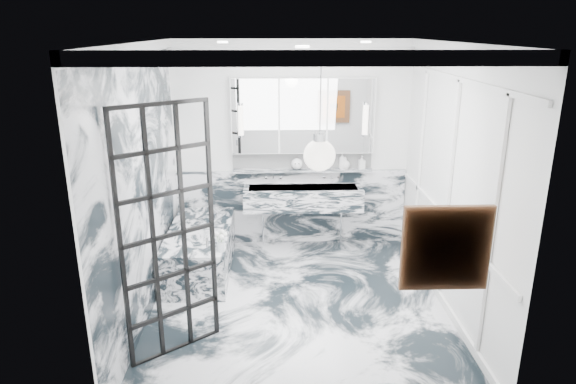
{
  "coord_description": "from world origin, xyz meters",
  "views": [
    {
      "loc": [
        -0.26,
        -5.04,
        2.93
      ],
      "look_at": [
        -0.09,
        0.5,
        1.15
      ],
      "focal_mm": 32.0,
      "sensor_mm": 36.0,
      "label": 1
    }
  ],
  "objects_px": {
    "mirror_cabinet": "(303,116)",
    "bathtub": "(200,250)",
    "crittall_door": "(169,235)",
    "trough_sink": "(303,198)"
  },
  "relations": [
    {
      "from": "mirror_cabinet",
      "to": "bathtub",
      "type": "bearing_deg",
      "value": -147.94
    },
    {
      "from": "crittall_door",
      "to": "bathtub",
      "type": "distance_m",
      "value": 1.9
    },
    {
      "from": "crittall_door",
      "to": "mirror_cabinet",
      "type": "bearing_deg",
      "value": 24.97
    },
    {
      "from": "mirror_cabinet",
      "to": "bathtub",
      "type": "height_order",
      "value": "mirror_cabinet"
    },
    {
      "from": "crittall_door",
      "to": "mirror_cabinet",
      "type": "relative_size",
      "value": 1.23
    },
    {
      "from": "bathtub",
      "to": "mirror_cabinet",
      "type": "bearing_deg",
      "value": 32.06
    },
    {
      "from": "trough_sink",
      "to": "bathtub",
      "type": "bearing_deg",
      "value": -153.52
    },
    {
      "from": "mirror_cabinet",
      "to": "bathtub",
      "type": "relative_size",
      "value": 1.15
    },
    {
      "from": "crittall_door",
      "to": "bathtub",
      "type": "relative_size",
      "value": 1.42
    },
    {
      "from": "crittall_door",
      "to": "mirror_cabinet",
      "type": "height_order",
      "value": "crittall_door"
    }
  ]
}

